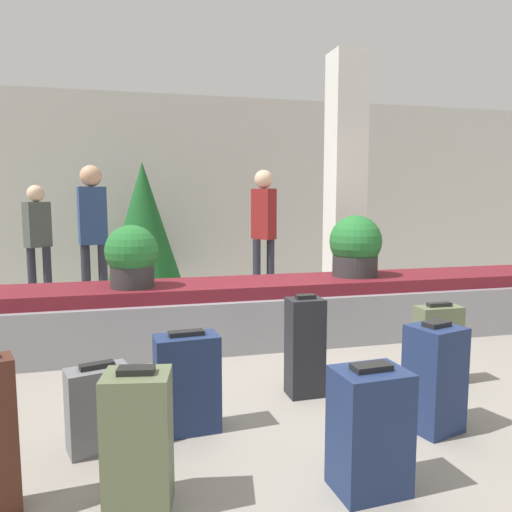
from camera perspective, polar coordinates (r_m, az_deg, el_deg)
name	(u,v)px	position (r m, az deg, el deg)	size (l,w,h in m)	color
ground_plane	(300,390)	(3.92, 5.06, -15.06)	(18.00, 18.00, 0.00)	gray
back_wall	(200,189)	(8.95, -6.43, 7.67)	(18.00, 0.06, 3.20)	beige
carousel	(256,312)	(5.08, 0.00, -6.39)	(7.04, 0.91, 0.62)	gray
pillar	(345,185)	(6.37, 10.14, 7.97)	(0.41, 0.41, 3.20)	silver
suitcase_0	(370,430)	(2.66, 12.85, -18.83)	(0.37, 0.30, 0.65)	navy
suitcase_1	(138,441)	(2.53, -13.32, -19.85)	(0.34, 0.30, 0.68)	#5B6647
suitcase_2	(187,383)	(3.22, -7.87, -14.18)	(0.41, 0.25, 0.64)	navy
suitcase_4	(98,408)	(3.14, -17.56, -16.25)	(0.39, 0.28, 0.52)	slate
suitcase_5	(438,345)	(4.19, 20.04, -9.52)	(0.35, 0.18, 0.65)	#5B6647
suitcase_6	(305,347)	(3.73, 5.61, -10.29)	(0.26, 0.21, 0.75)	#232328
suitcase_7	(434,378)	(3.39, 19.71, -12.98)	(0.36, 0.35, 0.69)	navy
potted_plant_0	(355,247)	(5.39, 11.28, 1.04)	(0.55, 0.55, 0.65)	#2D2D2D
potted_plant_1	(132,257)	(4.76, -14.03, -0.08)	(0.49, 0.49, 0.58)	#2D2D2D
traveler_0	(264,222)	(6.89, 0.88, 3.89)	(0.32, 0.37, 1.82)	#282833
traveler_1	(38,234)	(7.41, -23.68, 2.35)	(0.36, 0.34, 1.61)	#282833
traveler_2	(93,225)	(6.37, -18.16, 3.39)	(0.35, 0.26, 1.83)	#282833
decorated_tree	(143,221)	(7.90, -12.74, 3.90)	(1.12, 1.12, 1.99)	#4C331E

